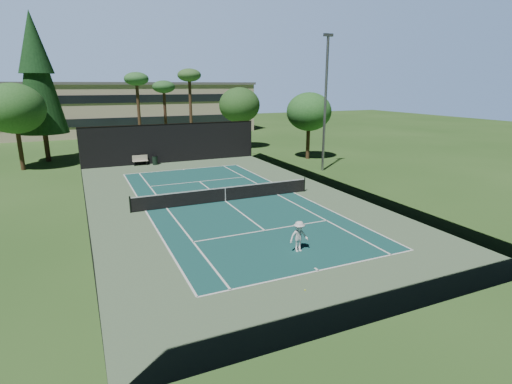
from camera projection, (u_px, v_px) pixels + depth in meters
ground at (225, 201)px, 27.94m from camera, size 160.00×160.00×0.00m
apron_slab at (225, 201)px, 27.94m from camera, size 18.00×32.00×0.01m
court_surface at (225, 201)px, 27.93m from camera, size 10.97×23.77×0.01m
court_lines at (225, 201)px, 27.93m from camera, size 11.07×23.87×0.01m
tennis_net at (225, 194)px, 27.79m from camera, size 12.90×0.10×1.10m
fence at (225, 173)px, 27.47m from camera, size 18.04×32.05×4.03m
player at (299, 236)px, 19.37m from camera, size 1.01×0.60×1.55m
tennis_ball_a at (305, 290)px, 15.79m from camera, size 0.07×0.07×0.07m
tennis_ball_b at (182, 194)px, 29.67m from camera, size 0.07×0.07×0.07m
tennis_ball_c at (250, 186)px, 32.00m from camera, size 0.07×0.07×0.07m
tennis_ball_d at (169, 199)px, 28.42m from camera, size 0.08×0.08×0.08m
park_bench at (140, 160)px, 40.29m from camera, size 1.50×0.45×1.02m
trash_bin at (155, 160)px, 40.55m from camera, size 0.56×0.56×0.95m
pine_tree at (36, 68)px, 40.05m from camera, size 4.80×4.80×15.00m
palm_a at (137, 82)px, 46.14m from camera, size 2.80×2.80×9.32m
palm_b at (164, 89)px, 49.50m from camera, size 2.80×2.80×8.42m
palm_c at (189, 79)px, 47.53m from camera, size 2.80×2.80×9.77m
decid_tree_a at (239, 105)px, 49.86m from camera, size 5.12×5.12×7.62m
decid_tree_b at (309, 112)px, 42.74m from camera, size 4.80×4.80×7.14m
decid_tree_c at (14, 109)px, 36.72m from camera, size 5.44×5.44×8.09m
campus_building at (131, 107)px, 67.31m from camera, size 40.50×12.50×8.30m
light_pole at (325, 101)px, 36.30m from camera, size 0.90×0.25×12.22m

